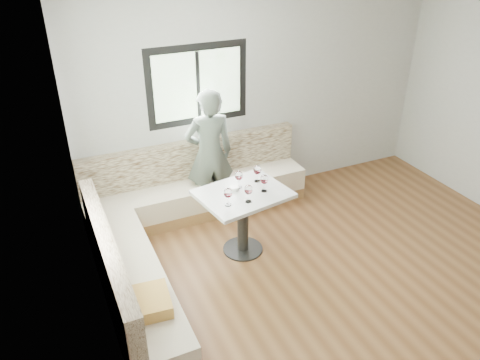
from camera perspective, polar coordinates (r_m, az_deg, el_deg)
name	(u,v)px	position (r m, az deg, el deg)	size (l,w,h in m)	color
room	(377,173)	(4.38, 16.36, 0.80)	(5.01, 5.01, 2.81)	brown
banquette	(172,224)	(5.49, -8.23, -5.33)	(2.90, 2.80, 0.95)	olive
table	(243,207)	(5.25, 0.36, -3.36)	(1.06, 0.89, 0.79)	black
person	(209,154)	(5.88, -3.75, 3.19)	(0.62, 0.41, 1.70)	#4A544B
olive_ramekin	(234,188)	(5.18, -0.68, -1.01)	(0.10, 0.10, 0.04)	white
wine_glass_a	(228,194)	(4.85, -1.47, -1.66)	(0.09, 0.09, 0.20)	white
wine_glass_b	(248,190)	(4.90, 1.04, -1.25)	(0.09, 0.09, 0.20)	white
wine_glass_c	(264,180)	(5.10, 2.98, 0.01)	(0.09, 0.09, 0.20)	white
wine_glass_d	(239,176)	(5.17, -0.15, 0.47)	(0.09, 0.09, 0.20)	white
wine_glass_e	(257,170)	(5.30, 2.13, 1.19)	(0.09, 0.09, 0.20)	white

